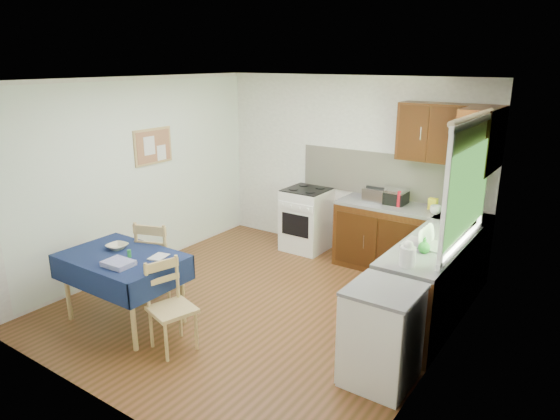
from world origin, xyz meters
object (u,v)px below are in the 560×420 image
Objects in this scene: toaster at (375,196)px; dish_rack at (426,243)px; chair_far at (158,259)px; chair_near at (170,303)px; kettle at (408,255)px; dining_table at (122,265)px; sandwich_press at (394,196)px.

dish_rack is at bearing -32.34° from toaster.
chair_far is 1.03m from chair_near.
chair_near is 3.62× the size of kettle.
toaster is 1.19× the size of kettle.
dining_table is at bearing -104.01° from toaster.
sandwich_press is at bearing 47.89° from toaster.
chair_near is 2.06× the size of dish_rack.
kettle reaches higher than sandwich_press.
toaster is at bearing 122.33° from kettle.
chair_near is 2.67× the size of sandwich_press.
chair_far is at bearing -175.12° from dish_rack.
dining_table is 5.16× the size of kettle.
chair_near is 2.60m from dish_rack.
sandwich_press is 1.36× the size of kettle.
dining_table is 3.46m from sandwich_press.
chair_far is at bearing -110.35° from toaster.
dining_table is 2.89m from kettle.
dish_rack is (2.62, 1.69, 0.27)m from dining_table.
kettle is (1.88, 1.16, 0.54)m from chair_near.
chair_far is 1.12× the size of chair_near.
chair_far is 2.81m from kettle.
chair_far is at bearing 120.94° from dining_table.
dish_rack is at bearing -30.09° from chair_near.
dish_rack is (1.85, 1.76, 0.46)m from chair_near.
chair_near is (0.77, -0.07, -0.19)m from dining_table.
chair_near is 3.06m from toaster.
chair_near is at bearing 19.04° from dining_table.
chair_near is at bearing 124.63° from chair_far.
dining_table is 3.80× the size of sandwich_press.
kettle is (2.65, 1.09, 0.35)m from dining_table.
kettle reaches higher than chair_far.
chair_far is 2.84m from toaster.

